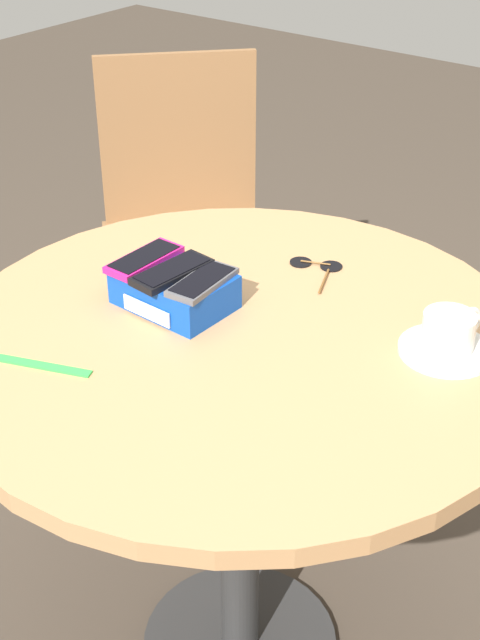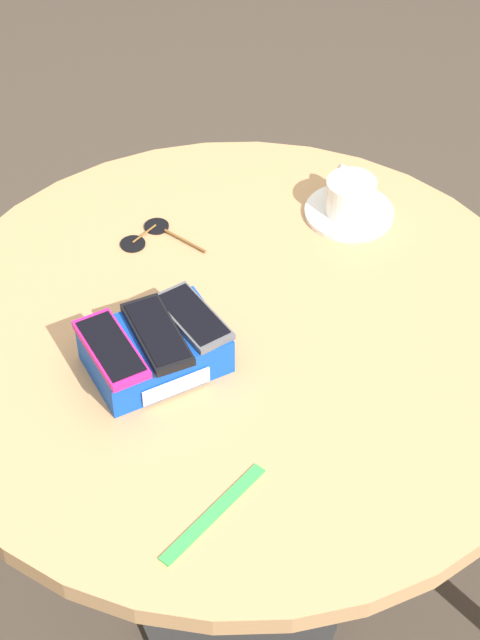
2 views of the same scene
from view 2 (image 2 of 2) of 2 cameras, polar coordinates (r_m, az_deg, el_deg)
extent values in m
plane|color=#42382D|center=(2.06, 0.00, -14.82)|extent=(8.00, 8.00, 0.00)
cylinder|color=#2D2D2D|center=(2.06, 0.00, -14.68)|extent=(0.37, 0.37, 0.02)
cylinder|color=#2D2D2D|center=(1.77, 0.00, -8.94)|extent=(0.07, 0.07, 0.67)
cylinder|color=tan|center=(1.50, 0.00, -0.95)|extent=(0.90, 0.90, 0.03)
cube|color=#0F42AD|center=(1.42, -4.51, -1.63)|extent=(0.18, 0.13, 0.06)
cube|color=white|center=(1.39, -3.41, -3.56)|extent=(0.10, 0.01, 0.03)
cube|color=#D11975|center=(1.38, -6.84, -1.63)|extent=(0.06, 0.13, 0.01)
cube|color=black|center=(1.38, -6.87, -1.46)|extent=(0.05, 0.12, 0.00)
cube|color=black|center=(1.40, -4.44, -0.75)|extent=(0.07, 0.14, 0.01)
cube|color=black|center=(1.39, -4.46, -0.56)|extent=(0.06, 0.13, 0.00)
cube|color=#515156|center=(1.42, -2.45, 0.06)|extent=(0.06, 0.13, 0.01)
cube|color=black|center=(1.41, -2.46, 0.21)|extent=(0.06, 0.12, 0.00)
cylinder|color=silver|center=(1.68, 5.84, 5.73)|extent=(0.14, 0.14, 0.01)
cylinder|color=silver|center=(1.66, 5.92, 6.58)|extent=(0.08, 0.08, 0.06)
cylinder|color=olive|center=(1.65, 5.98, 7.18)|extent=(0.07, 0.07, 0.00)
torus|color=silver|center=(1.69, 5.52, 7.44)|extent=(0.02, 0.05, 0.05)
cube|color=green|center=(1.29, -1.41, -10.26)|extent=(0.17, 0.08, 0.00)
cylinder|color=black|center=(1.63, -5.74, 4.06)|extent=(0.04, 0.04, 0.00)
cylinder|color=black|center=(1.66, -4.52, 4.99)|extent=(0.04, 0.04, 0.00)
cylinder|color=brown|center=(1.64, -5.13, 4.61)|extent=(0.05, 0.02, 0.00)
cylinder|color=brown|center=(1.62, -2.95, 4.25)|extent=(0.03, 0.08, 0.00)
camera|label=1|loc=(1.26, 57.83, 8.61)|focal=50.00mm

